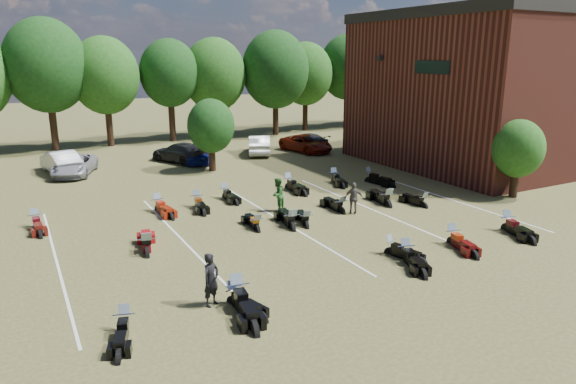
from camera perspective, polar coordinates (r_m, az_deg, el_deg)
ground at (r=23.63m, az=9.56°, el=-4.34°), size 160.00×160.00×0.00m
car_1 at (r=37.93m, az=-23.96°, el=3.10°), size 2.44×4.91×1.55m
car_2 at (r=36.87m, az=-22.64°, el=2.75°), size 3.71×5.20×1.32m
car_3 at (r=39.12m, az=-11.90°, el=4.33°), size 3.89×5.36×1.44m
car_4 at (r=38.60m, az=-9.93°, el=4.25°), size 2.93×4.40×1.39m
car_5 at (r=41.49m, az=-3.20°, el=5.29°), size 3.44×4.92×1.54m
car_6 at (r=42.44m, az=2.00°, el=5.40°), size 3.19×5.26×1.36m
car_7 at (r=44.12m, az=1.94°, el=5.71°), size 2.96×4.75×1.28m
person_black at (r=16.57m, az=-8.54°, el=-9.62°), size 0.76×0.67×1.75m
person_green at (r=26.04m, az=-1.17°, el=-0.30°), size 1.07×1.04×1.74m
person_grey at (r=25.82m, az=7.33°, el=-0.69°), size 1.01×0.86×1.63m
motorcycle_0 at (r=16.06m, az=-17.61°, el=-14.56°), size 1.22×2.12×1.13m
motorcycle_1 at (r=16.91m, az=-6.08°, el=-12.30°), size 1.09×2.08×1.11m
motorcycle_2 at (r=16.87m, az=-5.60°, el=-12.36°), size 1.14×2.61×1.41m
motorcycle_3 at (r=21.12m, az=11.31°, el=-6.79°), size 1.11×2.09×1.11m
motorcycle_4 at (r=20.63m, az=12.92°, el=-7.42°), size 1.37×2.32×1.24m
motorcycle_5 at (r=25.42m, az=23.10°, el=-3.97°), size 1.40×2.48×1.32m
motorcycle_6 at (r=22.85m, az=17.73°, el=-5.54°), size 1.21×2.31×1.23m
motorcycle_7 at (r=21.36m, az=-15.33°, el=-6.80°), size 1.28×2.60×1.39m
motorcycle_8 at (r=23.39m, az=-3.43°, el=-4.35°), size 0.86×2.12×1.15m
motorcycle_9 at (r=23.56m, az=0.46°, el=-4.18°), size 1.26×2.61×1.40m
motorcycle_10 at (r=23.87m, az=2.07°, el=-3.93°), size 1.21×2.16×1.15m
motorcycle_11 at (r=27.57m, az=11.01°, el=-1.59°), size 1.23×2.63×1.41m
motorcycle_12 at (r=26.12m, az=5.93°, el=-2.32°), size 0.76×2.24×1.24m
motorcycle_13 at (r=27.83m, az=14.78°, el=-1.66°), size 0.80×2.13×1.16m
motorcycle_14 at (r=26.56m, az=-26.16°, el=-3.53°), size 0.81×2.23×1.23m
motorcycle_15 at (r=27.11m, az=-14.20°, el=-2.06°), size 1.00×2.37×1.28m
motorcycle_16 at (r=28.84m, az=-6.99°, el=-0.69°), size 0.70×2.13×1.18m
motorcycle_17 at (r=27.45m, az=-10.05°, el=-1.62°), size 0.98×2.29×1.24m
motorcycle_18 at (r=30.58m, az=0.07°, el=0.33°), size 0.82×2.47×1.37m
motorcycle_19 at (r=32.63m, az=9.01°, el=1.08°), size 1.26×2.49×1.33m
motorcycle_20 at (r=32.41m, az=5.12°, el=1.11°), size 1.24×2.35×1.25m
brick_building at (r=44.67m, az=25.61°, el=10.49°), size 25.40×15.20×10.70m
tree_line at (r=48.25m, az=-13.22°, el=12.90°), size 56.00×6.00×9.79m
young_tree_near_building at (r=31.01m, az=24.21°, el=4.42°), size 2.80×2.80×4.16m
young_tree_midfield at (r=35.36m, az=-8.55°, el=7.27°), size 3.20×3.20×4.70m
parking_lines at (r=24.45m, az=-0.36°, el=-3.44°), size 20.10×14.00×0.01m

